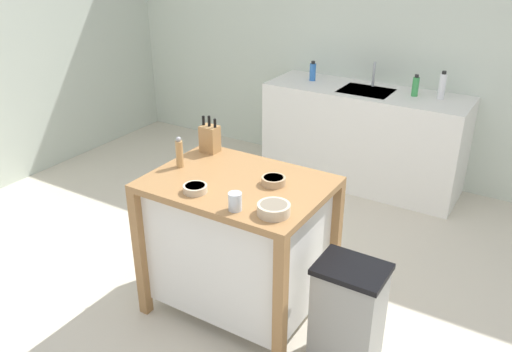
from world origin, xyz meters
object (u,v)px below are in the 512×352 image
at_px(bowl_ceramic_small, 273,181).
at_px(bottle_hand_soap, 442,86).
at_px(sink_faucet, 374,74).
at_px(pepper_grinder, 179,153).
at_px(kitchen_island, 238,240).
at_px(bottle_dish_soap, 415,86).
at_px(bottle_spray_cleaner, 313,72).
at_px(drinking_cup, 235,202).
at_px(bowl_ceramic_wide, 195,188).
at_px(knife_block, 210,138).
at_px(bowl_stoneware_deep, 274,209).
at_px(trash_bin, 348,315).

distance_m(bowl_ceramic_small, bottle_hand_soap, 2.14).
bearing_deg(sink_faucet, pepper_grinder, -99.42).
relative_size(kitchen_island, bowl_ceramic_small, 7.47).
relative_size(kitchen_island, sink_faucet, 4.59).
relative_size(bottle_dish_soap, bottle_spray_cleaner, 1.02).
relative_size(kitchen_island, drinking_cup, 10.65).
distance_m(bowl_ceramic_small, bottle_dish_soap, 2.08).
xyz_separation_m(bowl_ceramic_small, bottle_dish_soap, (0.18, 2.07, 0.06)).
relative_size(bowl_ceramic_wide, pepper_grinder, 0.69).
height_order(knife_block, bowl_stoneware_deep, knife_block).
distance_m(bottle_dish_soap, bottle_spray_cleaner, 0.95).
bearing_deg(bottle_hand_soap, trash_bin, -85.96).
xyz_separation_m(pepper_grinder, bottle_spray_cleaner, (-0.17, 2.15, -0.01)).
relative_size(bowl_stoneware_deep, trash_bin, 0.27).
distance_m(bowl_ceramic_wide, bottle_dish_soap, 2.42).
bearing_deg(bottle_dish_soap, sink_faucet, 166.07).
distance_m(bowl_stoneware_deep, bottle_hand_soap, 2.41).
distance_m(knife_block, sink_faucet, 2.00).
distance_m(sink_faucet, bottle_spray_cleaner, 0.56).
bearing_deg(sink_faucet, bowl_ceramic_wide, -92.22).
distance_m(knife_block, bottle_dish_soap, 2.02).
bearing_deg(bottle_dish_soap, kitchen_island, -100.02).
bearing_deg(trash_bin, bottle_hand_soap, 94.04).
relative_size(bowl_stoneware_deep, drinking_cup, 1.76).
bearing_deg(trash_bin, pepper_grinder, 176.43).
distance_m(kitchen_island, bottle_spray_cleaner, 2.26).
height_order(bowl_ceramic_small, bottle_dish_soap, bottle_dish_soap).
bearing_deg(kitchen_island, bottle_dish_soap, 79.98).
bearing_deg(bowl_ceramic_small, knife_block, 160.82).
height_order(drinking_cup, bottle_hand_soap, bottle_hand_soap).
xyz_separation_m(knife_block, bowl_ceramic_small, (0.58, -0.20, -0.07)).
height_order(bowl_ceramic_small, sink_faucet, sink_faucet).
height_order(pepper_grinder, bottle_dish_soap, pepper_grinder).
xyz_separation_m(bowl_ceramic_small, drinking_cup, (-0.02, -0.35, 0.02)).
distance_m(kitchen_island, bottle_hand_soap, 2.31).
relative_size(trash_bin, bottle_hand_soap, 2.71).
distance_m(knife_block, bowl_ceramic_wide, 0.57).
height_order(bowl_stoneware_deep, drinking_cup, drinking_cup).
relative_size(sink_faucet, bottle_spray_cleaner, 1.22).
height_order(kitchen_island, bottle_hand_soap, bottle_hand_soap).
xyz_separation_m(bottle_spray_cleaner, bottle_hand_soap, (1.16, 0.04, 0.03)).
relative_size(kitchen_island, trash_bin, 1.60).
relative_size(knife_block, bowl_ceramic_small, 1.76).
height_order(kitchen_island, pepper_grinder, pepper_grinder).
bearing_deg(bottle_dish_soap, knife_block, -112.19).
relative_size(bowl_stoneware_deep, bottle_spray_cleaner, 0.93).
height_order(knife_block, bowl_ceramic_wide, knife_block).
height_order(bowl_stoneware_deep, bottle_dish_soap, bottle_dish_soap).
xyz_separation_m(bowl_ceramic_small, trash_bin, (0.55, -0.16, -0.59)).
bearing_deg(kitchen_island, bowl_ceramic_wide, -117.49).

